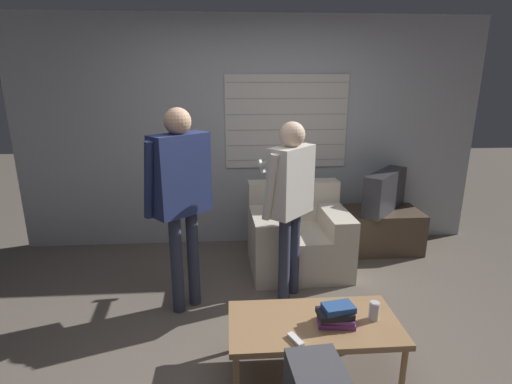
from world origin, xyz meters
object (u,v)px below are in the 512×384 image
(tv, at_px, (384,191))
(soda_can, at_px, (374,311))
(coffee_table, at_px, (314,326))
(person_right_standing, at_px, (290,190))
(book_stack, at_px, (336,315))
(armchair_beige, at_px, (297,236))
(person_left_standing, at_px, (180,186))
(spare_remote, at_px, (295,340))

(tv, relative_size, soda_can, 5.54)
(coffee_table, relative_size, soda_can, 8.77)
(person_right_standing, xyz_separation_m, book_stack, (0.16, -1.02, -0.54))
(coffee_table, distance_m, tv, 2.27)
(coffee_table, bearing_deg, tv, 58.25)
(armchair_beige, bearing_deg, tv, -162.92)
(person_right_standing, xyz_separation_m, soda_can, (0.42, -0.99, -0.54))
(coffee_table, relative_size, book_stack, 4.41)
(person_left_standing, height_order, person_right_standing, person_left_standing)
(tv, bearing_deg, person_left_standing, -21.45)
(tv, distance_m, soda_can, 2.08)
(coffee_table, height_order, spare_remote, spare_remote)
(soda_can, bearing_deg, armchair_beige, 98.65)
(person_left_standing, xyz_separation_m, spare_remote, (0.76, -1.05, -0.68))
(book_stack, bearing_deg, coffee_table, 163.67)
(coffee_table, height_order, person_right_standing, person_right_standing)
(armchair_beige, distance_m, coffee_table, 1.56)
(book_stack, bearing_deg, spare_remote, -151.92)
(armchair_beige, xyz_separation_m, book_stack, (-0.02, -1.59, 0.12))
(soda_can, bearing_deg, spare_remote, -160.94)
(armchair_beige, distance_m, book_stack, 1.59)
(coffee_table, height_order, person_left_standing, person_left_standing)
(coffee_table, xyz_separation_m, person_left_standing, (-0.92, 0.86, 0.73))
(coffee_table, distance_m, person_left_standing, 1.45)
(person_right_standing, bearing_deg, person_left_standing, 140.93)
(tv, relative_size, person_left_standing, 0.41)
(coffee_table, height_order, book_stack, book_stack)
(coffee_table, relative_size, person_left_standing, 0.65)
(person_right_standing, height_order, soda_can, person_right_standing)
(book_stack, bearing_deg, person_right_standing, 98.65)
(person_right_standing, height_order, spare_remote, person_right_standing)
(armchair_beige, relative_size, person_left_standing, 0.59)
(armchair_beige, bearing_deg, spare_remote, 77.75)
(coffee_table, distance_m, spare_remote, 0.25)
(tv, xyz_separation_m, person_left_standing, (-2.10, -1.05, 0.39))
(armchair_beige, height_order, coffee_table, armchair_beige)
(person_left_standing, distance_m, book_stack, 1.52)
(armchair_beige, relative_size, person_right_standing, 0.63)
(person_left_standing, height_order, spare_remote, person_left_standing)
(book_stack, bearing_deg, tv, 61.71)
(spare_remote, bearing_deg, person_right_standing, 58.44)
(tv, relative_size, spare_remote, 5.18)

